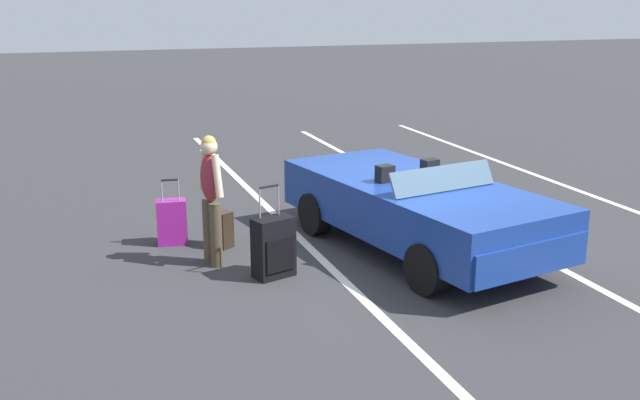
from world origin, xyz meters
The scene contains 8 objects.
ground_plane centered at (0.00, 0.00, 0.00)m, with size 80.00×80.00×0.00m, color #333335.
lot_line_near centered at (0.00, -1.30, 0.00)m, with size 18.00×0.12×0.01m, color silver.
lot_line_mid centered at (0.00, 1.40, 0.00)m, with size 18.00×0.12×0.01m, color silver.
convertible_car centered at (0.21, 0.04, 0.59)m, with size 4.39×2.50×1.24m.
suitcase_large_black centered at (0.30, -2.04, 0.37)m, with size 0.41×0.54×1.12m.
suitcase_medium_bright centered at (-1.34, -3.01, 0.31)m, with size 0.29×0.43×0.93m.
suitcase_small_carryon centered at (-1.01, -2.42, 0.25)m, with size 0.39×0.35×0.50m.
traveler_person centered at (-0.37, -2.65, 0.93)m, with size 0.60×0.29×1.65m.
Camera 1 is at (8.37, -4.33, 3.27)m, focal length 41.39 mm.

